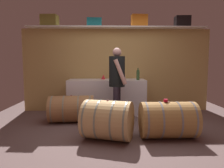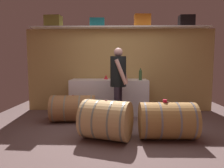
{
  "view_description": "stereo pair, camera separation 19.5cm",
  "coord_description": "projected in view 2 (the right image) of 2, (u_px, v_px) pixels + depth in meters",
  "views": [
    {
      "loc": [
        -0.24,
        -3.6,
        1.3
      ],
      "look_at": [
        -0.15,
        0.36,
        0.88
      ],
      "focal_mm": 33.88,
      "sensor_mm": 36.0,
      "label": 1
    },
    {
      "loc": [
        -0.05,
        -3.6,
        1.3
      ],
      "look_at": [
        -0.15,
        0.36,
        0.88
      ],
      "focal_mm": 33.88,
      "sensor_mm": 36.0,
      "label": 2
    }
  ],
  "objects": [
    {
      "name": "red_funnel",
      "position": [
        106.0,
        77.0,
        5.35
      ],
      "size": [
        0.11,
        0.11,
        0.11
      ],
      "primitive_type": "cone",
      "color": "red",
      "rests_on": "work_cabinet"
    },
    {
      "name": "wine_bottle_green",
      "position": [
        140.0,
        75.0,
        5.06
      ],
      "size": [
        0.08,
        0.08,
        0.29
      ],
      "color": "#35552F",
      "rests_on": "work_cabinet"
    },
    {
      "name": "back_wall_panel",
      "position": [
        119.0,
        70.0,
        5.6
      ],
      "size": [
        4.88,
        0.1,
        2.15
      ],
      "primitive_type": "cube",
      "color": "tan",
      "rests_on": "ground"
    },
    {
      "name": "wine_barrel_far",
      "position": [
        73.0,
        108.0,
        4.59
      ],
      "size": [
        0.99,
        0.64,
        0.58
      ],
      "rotation": [
        0.0,
        0.0,
        0.07
      ],
      "color": "#A26E43",
      "rests_on": "ground"
    },
    {
      "name": "toolcase_black",
      "position": [
        186.0,
        21.0,
        5.28
      ],
      "size": [
        0.38,
        0.3,
        0.27
      ],
      "primitive_type": "cube",
      "rotation": [
        0.0,
        0.0,
        -0.05
      ],
      "color": "black",
      "rests_on": "high_shelf_board"
    },
    {
      "name": "toolcase_orange",
      "position": [
        142.0,
        21.0,
        5.31
      ],
      "size": [
        0.41,
        0.24,
        0.3
      ],
      "primitive_type": "cube",
      "rotation": [
        0.0,
        0.0,
        0.05
      ],
      "color": "orange",
      "rests_on": "high_shelf_board"
    },
    {
      "name": "toolcase_teal",
      "position": [
        97.0,
        23.0,
        5.34
      ],
      "size": [
        0.38,
        0.25,
        0.21
      ],
      "primitive_type": "cube",
      "rotation": [
        0.0,
        0.0,
        0.05
      ],
      "color": "teal",
      "rests_on": "high_shelf_board"
    },
    {
      "name": "work_cabinet",
      "position": [
        109.0,
        97.0,
        5.3
      ],
      "size": [
        1.9,
        0.65,
        0.86
      ],
      "primitive_type": "cube",
      "color": "white",
      "rests_on": "ground"
    },
    {
      "name": "ground_plane",
      "position": [
        120.0,
        128.0,
        4.21
      ],
      "size": [
        6.08,
        7.23,
        0.02
      ],
      "primitive_type": "cube",
      "color": "brown"
    },
    {
      "name": "wine_barrel_near",
      "position": [
        167.0,
        121.0,
        3.55
      ],
      "size": [
        0.93,
        0.63,
        0.63
      ],
      "rotation": [
        0.0,
        0.0,
        0.01
      ],
      "color": "#A1733C",
      "rests_on": "ground"
    },
    {
      "name": "wine_barrel_flank",
      "position": [
        106.0,
        120.0,
        3.53
      ],
      "size": [
        0.95,
        0.85,
        0.67
      ],
      "rotation": [
        0.0,
        0.0,
        -0.3
      ],
      "color": "tan",
      "rests_on": "ground"
    },
    {
      "name": "winemaker_pouring",
      "position": [
        118.0,
        77.0,
        4.49
      ],
      "size": [
        0.39,
        0.5,
        1.59
      ],
      "rotation": [
        0.0,
        0.0,
        -1.77
      ],
      "color": "#2E2636",
      "rests_on": "ground"
    },
    {
      "name": "tasting_cup",
      "position": [
        165.0,
        101.0,
        3.52
      ],
      "size": [
        0.07,
        0.07,
        0.05
      ],
      "primitive_type": "cylinder",
      "color": "red",
      "rests_on": "wine_barrel_near"
    },
    {
      "name": "toolcase_olive",
      "position": [
        53.0,
        21.0,
        5.37
      ],
      "size": [
        0.42,
        0.32,
        0.28
      ],
      "primitive_type": "cube",
      "rotation": [
        0.0,
        0.0,
        -0.07
      ],
      "color": "olive",
      "rests_on": "high_shelf_board"
    },
    {
      "name": "wine_glass",
      "position": [
        121.0,
        76.0,
        5.07
      ],
      "size": [
        0.09,
        0.09,
        0.15
      ],
      "color": "white",
      "rests_on": "work_cabinet"
    },
    {
      "name": "high_shelf_board",
      "position": [
        120.0,
        27.0,
        5.34
      ],
      "size": [
        4.49,
        0.4,
        0.03
      ],
      "primitive_type": "cube",
      "color": "silver",
      "rests_on": "back_wall_panel"
    }
  ]
}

